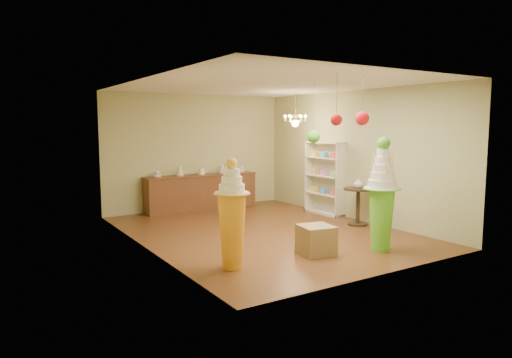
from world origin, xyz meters
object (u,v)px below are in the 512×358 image
pedestal_orange (232,222)px  round_table (358,201)px  pedestal_green (382,204)px  sideboard (202,191)px

pedestal_orange → round_table: (3.85, 1.20, -0.19)m
pedestal_green → round_table: (1.16, 1.73, -0.29)m
pedestal_green → sideboard: 5.38m
pedestal_orange → sideboard: size_ratio=0.56×
sideboard → pedestal_orange: bearing=-110.2°
pedestal_green → sideboard: (-0.94, 5.29, -0.35)m
pedestal_orange → round_table: 4.04m
pedestal_orange → round_table: bearing=17.3°
round_table → pedestal_orange: bearing=-162.7°
pedestal_green → sideboard: bearing=100.1°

